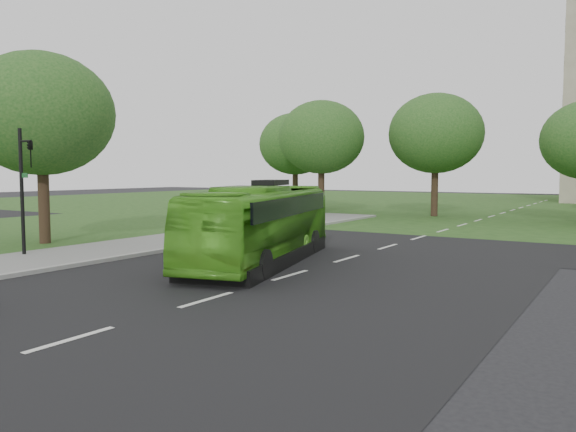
% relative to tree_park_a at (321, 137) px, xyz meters
% --- Properties ---
extents(ground, '(160.00, 160.00, 0.00)m').
position_rel_tree_park_a_xyz_m(ground, '(11.52, -24.97, -5.89)').
color(ground, black).
rests_on(ground, ground).
extents(street_surfaces, '(120.00, 120.00, 0.15)m').
position_rel_tree_park_a_xyz_m(street_surfaces, '(11.14, -2.22, -5.86)').
color(street_surfaces, black).
rests_on(street_surfaces, ground).
extents(tree_park_a, '(6.53, 6.53, 8.68)m').
position_rel_tree_park_a_xyz_m(tree_park_a, '(0.00, 0.00, 0.00)').
color(tree_park_a, black).
rests_on(tree_park_a, ground).
extents(tree_park_b, '(6.85, 6.85, 8.99)m').
position_rel_tree_park_a_xyz_m(tree_park_b, '(7.87, 2.98, 0.17)').
color(tree_park_b, black).
rests_on(tree_park_b, ground).
extents(tree_park_f, '(6.25, 6.25, 8.35)m').
position_rel_tree_park_a_xyz_m(tree_park_f, '(-4.73, 3.92, -0.21)').
color(tree_park_f, black).
rests_on(tree_park_f, ground).
extents(tree_side_near, '(6.47, 6.47, 8.60)m').
position_rel_tree_park_a_xyz_m(tree_side_near, '(-2.20, -22.10, -0.05)').
color(tree_side_near, black).
rests_on(tree_side_near, ground).
extents(bus, '(4.78, 10.17, 2.76)m').
position_rel_tree_park_a_xyz_m(bus, '(9.28, -21.31, -4.51)').
color(bus, '#50AB22').
rests_on(bus, ground).
extents(traffic_light, '(0.79, 0.24, 4.88)m').
position_rel_tree_park_a_xyz_m(traffic_light, '(1.17, -25.20, -3.03)').
color(traffic_light, black).
rests_on(traffic_light, ground).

